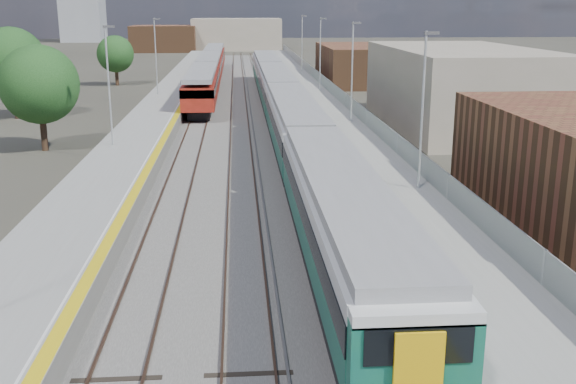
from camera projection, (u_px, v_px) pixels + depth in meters
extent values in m
plane|color=#47443A|center=(262.00, 119.00, 59.67)|extent=(320.00, 320.00, 0.00)
cube|color=#565451|center=(237.00, 114.00, 61.90)|extent=(10.50, 155.00, 0.06)
cube|color=#4C3323|center=(268.00, 109.00, 64.51)|extent=(0.07, 160.00, 0.14)
cube|color=#4C3323|center=(283.00, 109.00, 64.61)|extent=(0.07, 160.00, 0.14)
cube|color=#4C3323|center=(232.00, 110.00, 64.25)|extent=(0.07, 160.00, 0.14)
cube|color=#4C3323|center=(247.00, 109.00, 64.36)|extent=(0.07, 160.00, 0.14)
cube|color=#4C3323|center=(195.00, 110.00, 64.00)|extent=(0.07, 160.00, 0.14)
cube|color=#4C3323|center=(210.00, 110.00, 64.10)|extent=(0.07, 160.00, 0.14)
cube|color=gray|center=(265.00, 109.00, 64.48)|extent=(0.08, 160.00, 0.10)
cube|color=gray|center=(250.00, 109.00, 64.38)|extent=(0.08, 160.00, 0.10)
cube|color=slate|center=(318.00, 108.00, 62.32)|extent=(4.70, 155.00, 1.00)
cube|color=gray|center=(318.00, 103.00, 62.19)|extent=(4.70, 155.00, 0.03)
cube|color=gold|center=(295.00, 103.00, 62.03)|extent=(0.40, 155.00, 0.01)
cube|color=gray|center=(341.00, 96.00, 62.19)|extent=(0.06, 155.00, 1.20)
cylinder|color=#9EA0A3|center=(422.00, 112.00, 31.97)|extent=(0.12, 0.12, 7.50)
cube|color=#4C4C4F|center=(432.00, 33.00, 31.01)|extent=(0.70, 0.18, 0.14)
cylinder|color=#9EA0A3|center=(352.00, 72.00, 51.19)|extent=(0.12, 0.12, 7.50)
cube|color=#4C4C4F|center=(357.00, 23.00, 50.24)|extent=(0.70, 0.18, 0.14)
cylinder|color=#9EA0A3|center=(320.00, 54.00, 70.42)|extent=(0.12, 0.12, 7.50)
cube|color=#4C4C4F|center=(323.00, 18.00, 69.47)|extent=(0.70, 0.18, 0.14)
cylinder|color=#9EA0A3|center=(302.00, 44.00, 89.64)|extent=(0.12, 0.12, 7.50)
cube|color=#4C4C4F|center=(304.00, 16.00, 88.69)|extent=(0.70, 0.18, 0.14)
cube|color=slate|center=(162.00, 110.00, 61.29)|extent=(4.30, 155.00, 1.00)
cube|color=gray|center=(161.00, 105.00, 61.15)|extent=(4.30, 155.00, 0.03)
cube|color=gold|center=(182.00, 104.00, 61.28)|extent=(0.45, 155.00, 0.01)
cube|color=silver|center=(179.00, 104.00, 61.26)|extent=(0.08, 155.00, 0.01)
cylinder|color=#9EA0A3|center=(109.00, 86.00, 42.28)|extent=(0.12, 0.12, 7.50)
cube|color=#4C4C4F|center=(109.00, 26.00, 41.33)|extent=(0.70, 0.18, 0.14)
cylinder|color=#9EA0A3|center=(156.00, 57.00, 67.28)|extent=(0.12, 0.12, 7.50)
cube|color=#4C4C4F|center=(156.00, 19.00, 66.32)|extent=(0.70, 0.18, 0.14)
cube|color=gray|center=(459.00, 87.00, 55.17)|extent=(11.00, 22.00, 6.40)
cube|color=brown|center=(354.00, 64.00, 86.89)|extent=(8.00, 18.00, 4.80)
cube|color=gray|center=(237.00, 34.00, 154.73)|extent=(20.00, 14.00, 7.00)
cube|color=brown|center=(164.00, 38.00, 148.94)|extent=(14.00, 12.00, 5.60)
cube|color=black|center=(341.00, 254.00, 24.50)|extent=(2.76, 19.75, 0.47)
cube|color=#0F5148|center=(341.00, 233.00, 24.28)|extent=(2.86, 19.75, 1.15)
cube|color=black|center=(342.00, 209.00, 24.04)|extent=(2.92, 19.75, 0.79)
cube|color=silver|center=(342.00, 192.00, 23.88)|extent=(2.86, 19.75, 0.49)
cube|color=gray|center=(343.00, 180.00, 23.76)|extent=(2.53, 19.75, 0.41)
cube|color=black|center=(294.00, 145.00, 43.97)|extent=(2.76, 19.75, 0.47)
cube|color=#0F5148|center=(294.00, 132.00, 43.75)|extent=(2.86, 19.75, 1.15)
cube|color=black|center=(294.00, 118.00, 43.51)|extent=(2.92, 19.75, 0.79)
cube|color=silver|center=(294.00, 109.00, 43.34)|extent=(2.86, 19.75, 0.49)
cube|color=gray|center=(294.00, 102.00, 43.23)|extent=(2.53, 19.75, 0.41)
cube|color=black|center=(276.00, 102.00, 63.44)|extent=(2.76, 19.75, 0.47)
cube|color=#0F5148|center=(276.00, 94.00, 63.22)|extent=(2.86, 19.75, 1.15)
cube|color=black|center=(276.00, 84.00, 62.98)|extent=(2.92, 19.75, 0.79)
cube|color=silver|center=(276.00, 77.00, 62.81)|extent=(2.86, 19.75, 0.49)
cube|color=gray|center=(276.00, 73.00, 62.70)|extent=(2.53, 19.75, 0.41)
cube|color=black|center=(267.00, 80.00, 82.91)|extent=(2.76, 19.75, 0.47)
cube|color=#0F5148|center=(267.00, 73.00, 82.69)|extent=(2.86, 19.75, 1.15)
cube|color=black|center=(267.00, 66.00, 82.45)|extent=(2.92, 19.75, 0.79)
cube|color=silver|center=(266.00, 60.00, 82.28)|extent=(2.86, 19.75, 0.49)
cube|color=gray|center=(266.00, 57.00, 82.17)|extent=(2.53, 19.75, 0.41)
cube|color=#0F5148|center=(414.00, 365.00, 14.42)|extent=(2.84, 0.61, 2.13)
cube|color=black|center=(419.00, 347.00, 13.96)|extent=(2.33, 0.06, 0.81)
cube|color=gold|center=(418.00, 379.00, 14.09)|extent=(1.06, 0.10, 2.13)
cube|color=black|center=(203.00, 104.00, 65.46)|extent=(1.92, 16.29, 0.67)
cube|color=maroon|center=(202.00, 87.00, 65.03)|extent=(2.82, 19.16, 2.02)
cube|color=black|center=(202.00, 82.00, 64.90)|extent=(2.88, 19.16, 0.71)
cube|color=gray|center=(202.00, 72.00, 64.63)|extent=(2.52, 19.16, 0.40)
cube|color=black|center=(210.00, 82.00, 84.36)|extent=(1.92, 16.29, 0.67)
cube|color=maroon|center=(210.00, 69.00, 83.93)|extent=(2.82, 19.16, 2.02)
cube|color=black|center=(210.00, 65.00, 83.80)|extent=(2.88, 19.16, 0.71)
cube|color=gray|center=(209.00, 57.00, 83.53)|extent=(2.52, 19.16, 0.40)
cube|color=black|center=(215.00, 68.00, 103.26)|extent=(1.92, 16.29, 0.67)
cube|color=maroon|center=(215.00, 58.00, 102.83)|extent=(2.82, 19.16, 2.02)
cube|color=black|center=(214.00, 54.00, 102.70)|extent=(2.88, 19.16, 0.71)
cube|color=gray|center=(214.00, 48.00, 102.43)|extent=(2.52, 19.16, 0.40)
cylinder|color=#382619|center=(44.00, 133.00, 46.16)|extent=(0.44, 0.44, 2.52)
sphere|color=#173B16|center=(39.00, 84.00, 45.28)|extent=(5.31, 5.31, 5.31)
cylinder|color=#382619|center=(16.00, 103.00, 59.46)|extent=(0.44, 0.44, 2.78)
sphere|color=#173B16|center=(12.00, 61.00, 58.49)|extent=(5.88, 5.88, 5.88)
cylinder|color=#382619|center=(117.00, 77.00, 84.72)|extent=(0.44, 0.44, 2.16)
sphere|color=#173B16|center=(115.00, 54.00, 83.97)|extent=(4.56, 4.56, 4.56)
cylinder|color=#382619|center=(454.00, 90.00, 72.79)|extent=(0.44, 0.44, 1.86)
sphere|color=#173B16|center=(455.00, 67.00, 72.15)|extent=(3.93, 3.93, 3.93)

